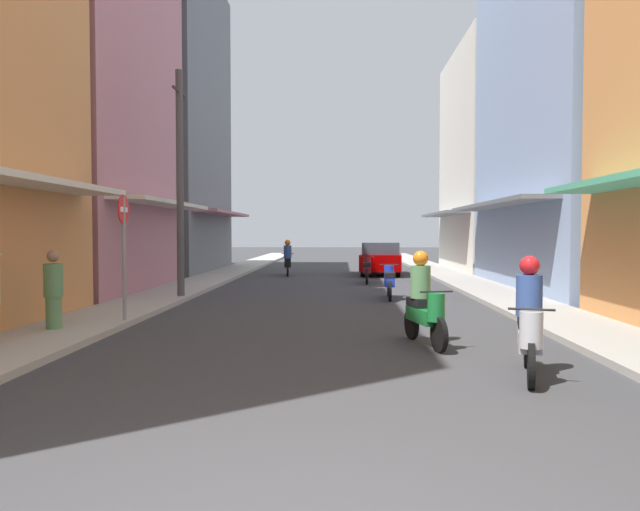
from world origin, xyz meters
name	(u,v)px	position (x,y,z in m)	size (l,w,h in m)	color
ground_plane	(335,280)	(0.00, 20.61, 0.00)	(108.28, 108.28, 0.00)	#38383A
sidewalk_left	(212,279)	(-4.89, 20.61, 0.06)	(1.81, 57.22, 0.12)	#ADA89E
sidewalk_right	(459,279)	(4.89, 20.61, 0.06)	(1.81, 57.22, 0.12)	#9E9991
building_left_mid	(53,26)	(-8.79, 15.70, 8.37)	(7.05, 8.21, 16.76)	#B7727F
building_left_far	(150,122)	(-8.79, 25.35, 7.10)	(7.05, 9.44, 14.21)	slate
building_right_mid	(605,75)	(8.79, 16.83, 6.99)	(7.05, 10.47, 14.00)	#8CA5CC
building_right_far	(516,161)	(8.79, 26.80, 5.38)	(7.05, 8.83, 10.77)	silver
motorbike_blue	(389,281)	(1.62, 14.01, 0.50)	(0.55, 1.81, 0.96)	black
motorbike_green	(424,303)	(1.63, 6.88, 0.70)	(0.65, 1.78, 1.58)	black
motorbike_black	(288,260)	(-2.09, 23.22, 0.70)	(0.55, 1.81, 1.58)	black
motorbike_silver	(529,323)	(2.70, 4.67, 0.70)	(0.67, 1.77, 1.58)	black
motorbike_maroon	(367,270)	(1.22, 19.39, 0.50)	(0.55, 1.81, 0.96)	black
parked_car	(381,258)	(2.03, 23.79, 0.74)	(2.10, 4.23, 1.45)	#8C0000
pedestrian_crossing	(53,293)	(-5.04, 7.65, 0.78)	(0.34, 0.34, 1.57)	#598C59
utility_pole	(180,183)	(-4.23, 13.48, 3.26)	(0.20, 1.20, 6.37)	#4C4C4F
street_sign_no_entry	(124,241)	(-4.13, 8.78, 1.72)	(0.07, 0.60, 2.65)	gray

